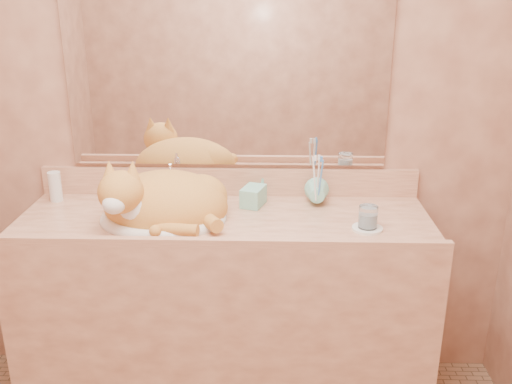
{
  "coord_description": "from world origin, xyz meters",
  "views": [
    {
      "loc": [
        0.18,
        -1.31,
        1.69
      ],
      "look_at": [
        0.12,
        0.7,
        0.97
      ],
      "focal_mm": 40.0,
      "sensor_mm": 36.0,
      "label": 1
    }
  ],
  "objects_px": {
    "toothbrush_cup": "(317,197)",
    "cat": "(160,199)",
    "sink_basin": "(163,201)",
    "water_glass": "(368,217)",
    "vanity_counter": "(226,313)",
    "soap_dispenser": "(248,190)"
  },
  "relations": [
    {
      "from": "vanity_counter",
      "to": "toothbrush_cup",
      "type": "height_order",
      "value": "toothbrush_cup"
    },
    {
      "from": "sink_basin",
      "to": "toothbrush_cup",
      "type": "distance_m",
      "value": 0.61
    },
    {
      "from": "sink_basin",
      "to": "soap_dispenser",
      "type": "bearing_deg",
      "value": 21.86
    },
    {
      "from": "soap_dispenser",
      "to": "cat",
      "type": "bearing_deg",
      "value": -142.74
    },
    {
      "from": "vanity_counter",
      "to": "sink_basin",
      "type": "xyz_separation_m",
      "value": [
        -0.23,
        -0.02,
        0.5
      ]
    },
    {
      "from": "vanity_counter",
      "to": "water_glass",
      "type": "height_order",
      "value": "water_glass"
    },
    {
      "from": "vanity_counter",
      "to": "sink_basin",
      "type": "height_order",
      "value": "sink_basin"
    },
    {
      "from": "water_glass",
      "to": "toothbrush_cup",
      "type": "bearing_deg",
      "value": 129.2
    },
    {
      "from": "toothbrush_cup",
      "to": "cat",
      "type": "bearing_deg",
      "value": -166.96
    },
    {
      "from": "cat",
      "to": "soap_dispenser",
      "type": "xyz_separation_m",
      "value": [
        0.33,
        0.11,
        0.0
      ]
    },
    {
      "from": "soap_dispenser",
      "to": "water_glass",
      "type": "distance_m",
      "value": 0.48
    },
    {
      "from": "vanity_counter",
      "to": "toothbrush_cup",
      "type": "relative_size",
      "value": 15.59
    },
    {
      "from": "cat",
      "to": "water_glass",
      "type": "height_order",
      "value": "cat"
    },
    {
      "from": "cat",
      "to": "toothbrush_cup",
      "type": "bearing_deg",
      "value": 12.85
    },
    {
      "from": "vanity_counter",
      "to": "water_glass",
      "type": "bearing_deg",
      "value": -10.37
    },
    {
      "from": "vanity_counter",
      "to": "cat",
      "type": "distance_m",
      "value": 0.56
    },
    {
      "from": "cat",
      "to": "water_glass",
      "type": "bearing_deg",
      "value": -5.33
    },
    {
      "from": "vanity_counter",
      "to": "cat",
      "type": "xyz_separation_m",
      "value": [
        -0.24,
        -0.03,
        0.51
      ]
    },
    {
      "from": "sink_basin",
      "to": "toothbrush_cup",
      "type": "bearing_deg",
      "value": 16.18
    },
    {
      "from": "cat",
      "to": "vanity_counter",
      "type": "bearing_deg",
      "value": 6.61
    },
    {
      "from": "toothbrush_cup",
      "to": "water_glass",
      "type": "height_order",
      "value": "toothbrush_cup"
    },
    {
      "from": "cat",
      "to": "sink_basin",
      "type": "bearing_deg",
      "value": 52.17
    }
  ]
}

